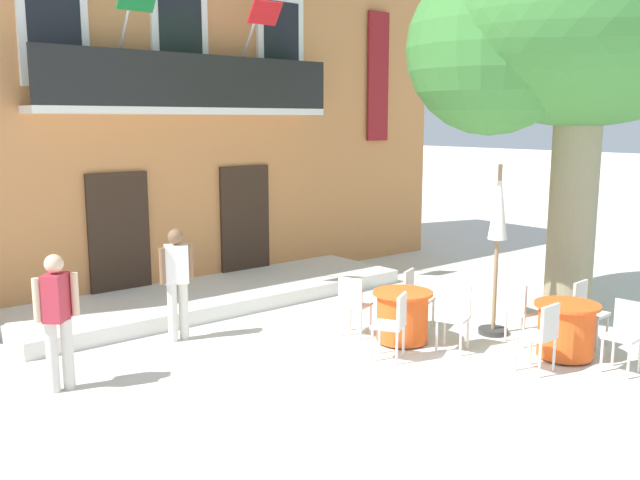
# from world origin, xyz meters

# --- Properties ---
(ground_plane) EXTENTS (120.00, 120.00, 0.00)m
(ground_plane) POSITION_xyz_m (0.00, 0.00, 0.00)
(ground_plane) COLOR silver
(building_facade) EXTENTS (13.00, 5.09, 7.50)m
(building_facade) POSITION_xyz_m (0.33, 6.99, 3.75)
(building_facade) COLOR #CC844C
(building_facade) RESTS_ON ground
(entrance_step_platform) EXTENTS (7.12, 2.05, 0.25)m
(entrance_step_platform) POSITION_xyz_m (0.33, 3.98, 0.12)
(entrance_step_platform) COLOR silver
(entrance_step_platform) RESTS_ON ground
(plane_tree) EXTENTS (5.11, 4.49, 6.07)m
(plane_tree) POSITION_xyz_m (3.97, -0.57, 4.43)
(plane_tree) COLOR gray
(plane_tree) RESTS_ON ground
(cafe_table_near_tree) EXTENTS (0.86, 0.86, 0.76)m
(cafe_table_near_tree) POSITION_xyz_m (2.47, -1.54, 0.39)
(cafe_table_near_tree) COLOR #EA561E
(cafe_table_near_tree) RESTS_ON ground
(cafe_chair_near_tree_0) EXTENTS (0.46, 0.46, 0.91)m
(cafe_chair_near_tree_0) POSITION_xyz_m (2.51, -0.78, 0.53)
(cafe_chair_near_tree_0) COLOR silver
(cafe_chair_near_tree_0) RESTS_ON ground
(cafe_chair_near_tree_1) EXTENTS (0.41, 0.41, 0.91)m
(cafe_chair_near_tree_1) POSITION_xyz_m (1.72, -1.64, 0.53)
(cafe_chair_near_tree_1) COLOR silver
(cafe_chair_near_tree_1) RESTS_ON ground
(cafe_chair_near_tree_2) EXTENTS (0.43, 0.43, 0.91)m
(cafe_chair_near_tree_2) POSITION_xyz_m (2.60, -2.28, 0.53)
(cafe_chair_near_tree_2) COLOR silver
(cafe_chair_near_tree_2) RESTS_ON ground
(cafe_chair_near_tree_3) EXTENTS (0.43, 0.43, 0.91)m
(cafe_chair_near_tree_3) POSITION_xyz_m (3.21, -1.40, 0.53)
(cafe_chair_near_tree_3) COLOR silver
(cafe_chair_near_tree_3) RESTS_ON ground
(cafe_table_middle) EXTENTS (0.86, 0.86, 0.76)m
(cafe_table_middle) POSITION_xyz_m (1.25, 0.32, 0.39)
(cafe_table_middle) COLOR #EA561E
(cafe_table_middle) RESTS_ON ground
(cafe_chair_middle_0) EXTENTS (0.53, 0.53, 0.91)m
(cafe_chair_middle_0) POSITION_xyz_m (1.90, 0.69, 0.53)
(cafe_chair_middle_0) COLOR silver
(cafe_chair_middle_0) RESTS_ON ground
(cafe_chair_middle_1) EXTENTS (0.52, 0.52, 0.91)m
(cafe_chair_middle_1) POSITION_xyz_m (0.90, 0.99, 0.53)
(cafe_chair_middle_1) COLOR silver
(cafe_chair_middle_1) RESTS_ON ground
(cafe_chair_middle_2) EXTENTS (0.54, 0.54, 0.91)m
(cafe_chair_middle_2) POSITION_xyz_m (0.63, -0.11, 0.53)
(cafe_chair_middle_2) COLOR silver
(cafe_chair_middle_2) RESTS_ON ground
(cafe_chair_middle_3) EXTENTS (0.52, 0.52, 0.91)m
(cafe_chair_middle_3) POSITION_xyz_m (1.60, -0.34, 0.53)
(cafe_chair_middle_3) COLOR silver
(cafe_chair_middle_3) RESTS_ON ground
(cafe_umbrella) EXTENTS (0.44, 0.44, 2.55)m
(cafe_umbrella) POSITION_xyz_m (2.61, -0.27, 1.67)
(cafe_umbrella) COLOR #997A56
(cafe_umbrella) RESTS_ON ground
(pedestrian_near_entrance) EXTENTS (0.53, 0.40, 1.65)m
(pedestrian_near_entrance) POSITION_xyz_m (-3.18, 1.68, 0.93)
(pedestrian_near_entrance) COLOR silver
(pedestrian_near_entrance) RESTS_ON ground
(pedestrian_mid_plaza) EXTENTS (0.53, 0.35, 1.65)m
(pedestrian_mid_plaza) POSITION_xyz_m (-1.19, 2.49, 0.93)
(pedestrian_mid_plaza) COLOR silver
(pedestrian_mid_plaza) RESTS_ON ground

